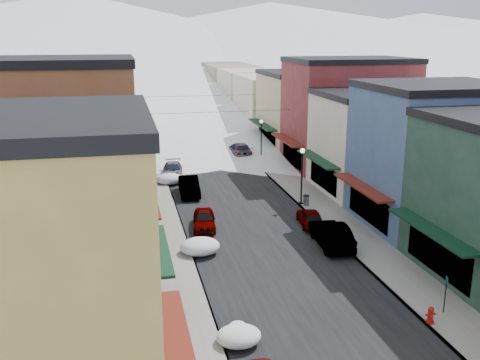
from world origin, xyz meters
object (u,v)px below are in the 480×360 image
car_silver_sedan (204,219)px  car_green_sedan (331,234)px  streetlamp_near (302,169)px  car_dark_hatch (189,186)px  trash_can (306,200)px  fire_hydrant (430,315)px

car_silver_sedan → car_green_sedan: car_green_sedan is taller
streetlamp_near → car_green_sedan: bearing=-95.8°
car_silver_sedan → streetlamp_near: streetlamp_near is taller
car_silver_sedan → car_dark_hatch: 8.65m
car_silver_sedan → car_green_sedan: 9.38m
car_dark_hatch → car_silver_sedan: bearing=-87.5°
trash_can → car_silver_sedan: bearing=-160.9°
car_dark_hatch → car_green_sedan: bearing=-58.1°
fire_hydrant → car_green_sedan: bearing=94.8°
car_silver_sedan → trash_can: size_ratio=4.64×
car_silver_sedan → car_dark_hatch: car_dark_hatch is taller
trash_can → streetlamp_near: 2.60m
car_green_sedan → fire_hydrant: car_green_sedan is taller
car_silver_sedan → fire_hydrant: (8.70, -15.89, -0.14)m
car_dark_hatch → streetlamp_near: size_ratio=1.02×
car_green_sedan → streetlamp_near: size_ratio=1.09×
car_dark_hatch → car_green_sedan: 15.91m
fire_hydrant → trash_can: 19.00m
car_green_sedan → trash_can: car_green_sedan is taller
car_green_sedan → streetlamp_near: (0.90, 8.80, 2.28)m
car_green_sedan → trash_can: size_ratio=5.94×
car_silver_sedan → car_dark_hatch: (0.00, 8.65, 0.11)m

